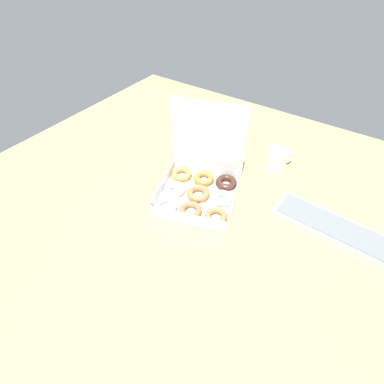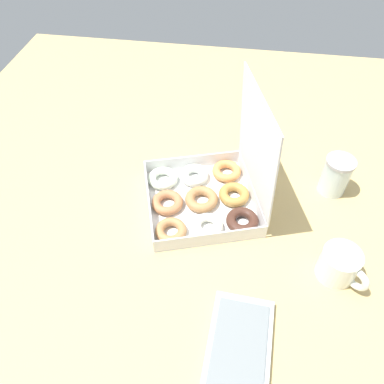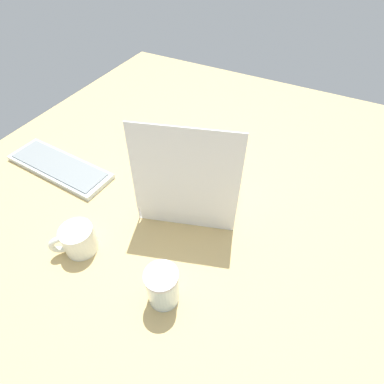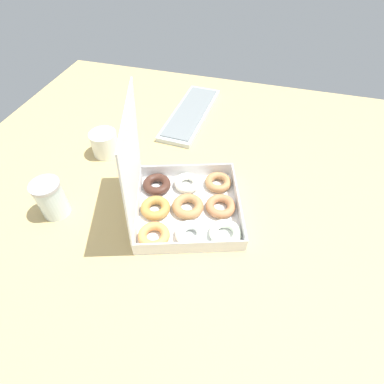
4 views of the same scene
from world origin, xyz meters
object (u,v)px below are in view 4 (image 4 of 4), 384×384
at_px(keyboard, 191,113).
at_px(coffee_mug, 104,142).
at_px(glass_jar, 51,198).
at_px(donut_box, 181,202).

xyz_separation_m(keyboard, coffee_mug, (-0.31, 0.23, 0.03)).
bearing_deg(glass_jar, donut_box, -74.04).
height_order(donut_box, keyboard, donut_box).
distance_m(donut_box, coffee_mug, 0.39).
bearing_deg(donut_box, coffee_mug, 60.92).
bearing_deg(coffee_mug, donut_box, -119.08).
height_order(keyboard, coffee_mug, coffee_mug).
bearing_deg(glass_jar, coffee_mug, -3.09).
bearing_deg(coffee_mug, keyboard, -36.61).
bearing_deg(glass_jar, keyboard, -22.21).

